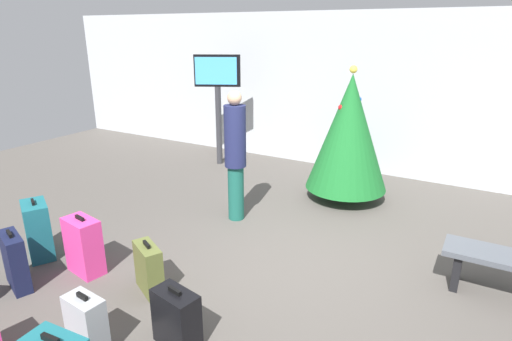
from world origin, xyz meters
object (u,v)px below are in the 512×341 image
Objects in this scene: traveller_0 at (235,153)px; suitcase_0 at (38,230)px; suitcase_8 at (177,318)px; suitcase_7 at (87,325)px; flight_info_kiosk at (218,89)px; holiday_tree at (349,133)px; waiting_bench at (512,268)px; suitcase_4 at (15,261)px; suitcase_1 at (149,268)px; suitcase_2 at (84,246)px.

traveller_0 is 2.54× the size of suitcase_0.
suitcase_0 is at bearing 171.79° from suitcase_8.
suitcase_7 is (1.86, -0.82, -0.08)m from suitcase_0.
suitcase_8 is (2.72, -4.60, -1.29)m from flight_info_kiosk.
holiday_tree is 3.05m from waiting_bench.
suitcase_7 is at bearing -10.86° from suitcase_4.
flight_info_kiosk reaches higher than traveller_0.
suitcase_1 is (-0.97, -3.54, -0.86)m from holiday_tree.
suitcase_4 is 2.08m from suitcase_8.
flight_info_kiosk reaches higher than suitcase_2.
suitcase_7 is at bearing -78.87° from suitcase_1.
holiday_tree is 2.99m from flight_info_kiosk.
holiday_tree reaches higher than suitcase_2.
traveller_0 is 3.06m from suitcase_7.
holiday_tree is 1.92m from traveller_0.
traveller_0 is at bearing 175.96° from waiting_bench.
suitcase_1 is 0.92m from suitcase_8.
suitcase_0 is at bearing -125.86° from holiday_tree.
suitcase_4 is (-1.11, -2.67, -0.70)m from traveller_0.
flight_info_kiosk is at bearing 120.56° from suitcase_8.
suitcase_4 is (0.39, -0.53, -0.04)m from suitcase_0.
suitcase_0 is at bearing -125.13° from traveller_0.
suitcase_7 reaches higher than suitcase_8.
suitcase_2 is (1.03, -4.21, -1.22)m from flight_info_kiosk.
waiting_bench is 2.26× the size of suitcase_7.
suitcase_4 is (-1.29, -0.66, 0.04)m from suitcase_1.
suitcase_4 is at bearing -175.09° from suitcase_8.
suitcase_1 is 0.98× the size of suitcase_7.
flight_info_kiosk reaches higher than suitcase_0.
holiday_tree is at bearing -11.28° from flight_info_kiosk.
suitcase_8 is (2.07, 0.18, -0.05)m from suitcase_4.
suitcase_7 is 1.03× the size of suitcase_8.
holiday_tree is 1.64× the size of waiting_bench.
holiday_tree is 4.63m from suitcase_7.
suitcase_4 is at bearing -124.37° from suitcase_2.
holiday_tree is 3.80× the size of suitcase_8.
flight_info_kiosk is 3.78× the size of suitcase_7.
waiting_bench is 2.00× the size of suitcase_4.
suitcase_1 is at bearing -84.95° from traveller_0.
holiday_tree reaches higher than suitcase_0.
holiday_tree reaches higher than suitcase_8.
suitcase_1 is 0.87× the size of suitcase_4.
suitcase_2 is at bearing -108.99° from traveller_0.
flight_info_kiosk is 4.50m from suitcase_2.
suitcase_1 is at bearing -105.37° from holiday_tree.
suitcase_8 is (0.78, -0.48, -0.00)m from suitcase_1.
suitcase_7 is at bearing -99.96° from holiday_tree.
suitcase_4 is at bearing 169.14° from suitcase_7.
suitcase_4 is (0.64, -4.78, -1.24)m from flight_info_kiosk.
holiday_tree is at bearing 61.70° from suitcase_4.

